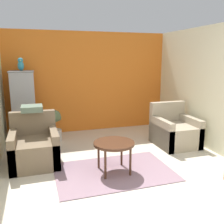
# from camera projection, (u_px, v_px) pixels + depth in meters

# --- Properties ---
(ground_plane) EXTENTS (20.00, 20.00, 0.00)m
(ground_plane) POSITION_uv_depth(u_px,v_px,m) (159.00, 214.00, 2.92)
(ground_plane) COLOR beige
(ground_plane) RESTS_ON ground
(wall_back_accent) EXTENTS (4.02, 0.06, 2.40)m
(wall_back_accent) POSITION_uv_depth(u_px,v_px,m) (89.00, 82.00, 6.12)
(wall_back_accent) COLOR orange
(wall_back_accent) RESTS_ON ground_plane
(wall_right) EXTENTS (0.06, 3.67, 2.40)m
(wall_right) POSITION_uv_depth(u_px,v_px,m) (207.00, 88.00, 4.96)
(wall_right) COLOR beige
(wall_right) RESTS_ON ground_plane
(area_rug) EXTENTS (1.85, 1.22, 0.01)m
(area_rug) POSITION_uv_depth(u_px,v_px,m) (114.00, 172.00, 3.99)
(area_rug) COLOR gray
(area_rug) RESTS_ON ground_plane
(coffee_table) EXTENTS (0.64, 0.64, 0.50)m
(coffee_table) POSITION_uv_depth(u_px,v_px,m) (114.00, 145.00, 3.89)
(coffee_table) COLOR #472819
(coffee_table) RESTS_ON ground_plane
(armchair_left) EXTENTS (0.78, 0.87, 0.86)m
(armchair_left) POSITION_uv_depth(u_px,v_px,m) (34.00, 148.00, 4.26)
(armchair_left) COLOR #7A664C
(armchair_left) RESTS_ON ground_plane
(armchair_right) EXTENTS (0.78, 0.87, 0.86)m
(armchair_right) POSITION_uv_depth(u_px,v_px,m) (174.00, 132.00, 5.20)
(armchair_right) COLOR tan
(armchair_right) RESTS_ON ground_plane
(birdcage) EXTENTS (0.50, 0.50, 1.53)m
(birdcage) POSITION_uv_depth(u_px,v_px,m) (24.00, 106.00, 5.36)
(birdcage) COLOR slate
(birdcage) RESTS_ON ground_plane
(parrot) EXTENTS (0.13, 0.23, 0.27)m
(parrot) POSITION_uv_depth(u_px,v_px,m) (21.00, 65.00, 5.17)
(parrot) COLOR teal
(parrot) RESTS_ON birdcage
(potted_plant) EXTENTS (0.29, 0.28, 0.68)m
(potted_plant) POSITION_uv_depth(u_px,v_px,m) (55.00, 124.00, 5.45)
(potted_plant) COLOR beige
(potted_plant) RESTS_ON ground_plane
(throw_pillow) EXTENTS (0.36, 0.36, 0.10)m
(throw_pillow) POSITION_uv_depth(u_px,v_px,m) (32.00, 108.00, 4.43)
(throw_pillow) COLOR slate
(throw_pillow) RESTS_ON armchair_left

